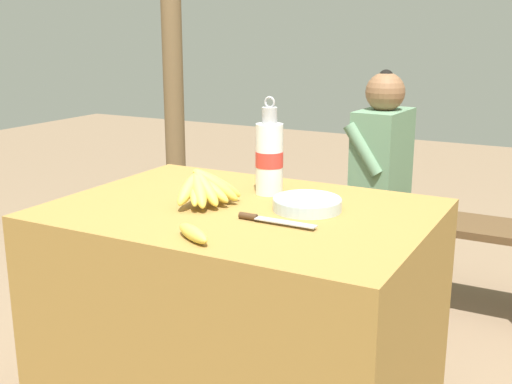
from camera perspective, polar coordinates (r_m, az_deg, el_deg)
market_counter at (r=2.11m, az=-1.26°, el=-11.73°), size 1.14×0.83×0.79m
banana_bunch_ripe at (r=1.98m, az=-4.46°, el=0.49°), size 0.16×0.27×0.13m
serving_bowl at (r=1.94m, az=4.58°, el=-1.00°), size 0.21×0.21×0.04m
water_bottle at (r=2.10m, az=1.20°, el=3.16°), size 0.09×0.09×0.32m
loose_banana_front at (r=1.67m, az=-5.61°, el=-3.68°), size 0.15×0.11×0.04m
knife at (r=1.81m, az=0.88°, el=-2.43°), size 0.24×0.03×0.02m
wooden_bench at (r=3.27m, az=9.97°, el=-2.59°), size 1.83×0.32×0.44m
seated_vendor at (r=3.17m, az=10.29°, el=2.05°), size 0.42×0.40×1.13m
banana_bunch_green at (r=3.40m, az=2.38°, el=0.40°), size 0.15×0.25×0.11m
support_post_near at (r=3.85m, az=-7.47°, el=12.98°), size 0.12×0.12×2.46m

